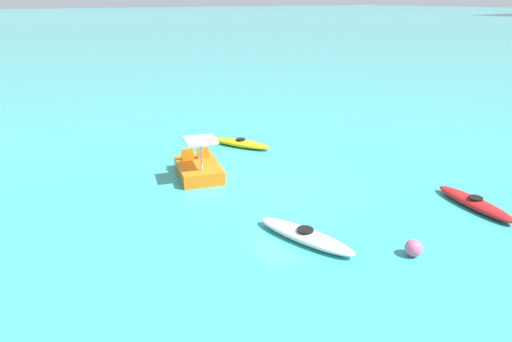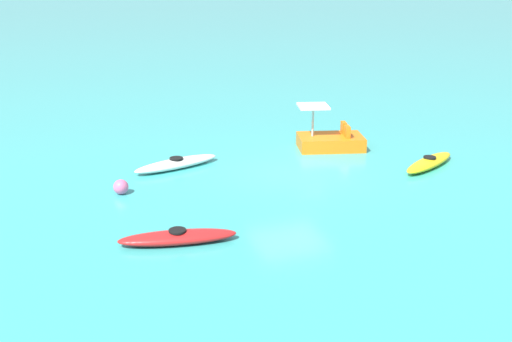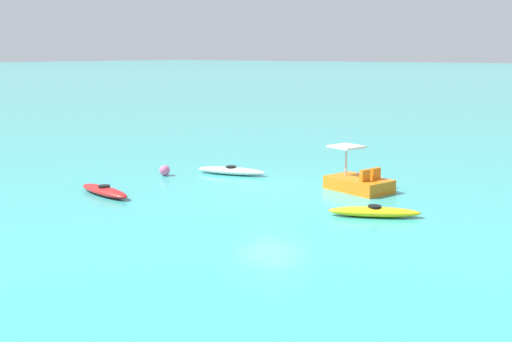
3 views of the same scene
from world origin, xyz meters
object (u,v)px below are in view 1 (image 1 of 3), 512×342
Objects in this scene: kayak_red at (475,203)px; kayak_white at (305,236)px; buoy_pink at (413,248)px; pedal_boat_orange at (199,168)px; kayak_yellow at (241,143)px.

kayak_white is (-1.22, -5.97, -0.00)m from kayak_red.
buoy_pink reaches higher than kayak_red.
pedal_boat_orange is (-7.19, -6.45, 0.17)m from kayak_red.
kayak_red is at bearing 102.52° from buoy_pink.
kayak_yellow is at bearing -160.75° from kayak_red.
pedal_boat_orange reaches higher than buoy_pink.
pedal_boat_orange is at bearing -175.34° from kayak_white.
kayak_red is at bearing 78.45° from kayak_white.
pedal_boat_orange is 5.89× the size of buoy_pink.
kayak_red is at bearing 19.25° from kayak_yellow.
pedal_boat_orange is at bearing -54.28° from kayak_yellow.
pedal_boat_orange is at bearing -163.19° from buoy_pink.
kayak_white is at bearing 4.66° from pedal_boat_orange.
kayak_white is at bearing -137.17° from buoy_pink.
kayak_red and kayak_white have the same top height.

